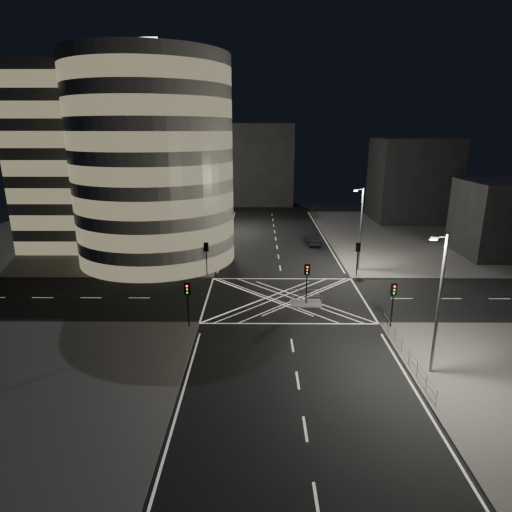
{
  "coord_description": "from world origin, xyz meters",
  "views": [
    {
      "loc": [
        -2.72,
        -40.88,
        16.6
      ],
      "look_at": [
        -3.01,
        5.19,
        3.0
      ],
      "focal_mm": 30.0,
      "sensor_mm": 36.0,
      "label": 1
    }
  ],
  "objects_px": {
    "traffic_signal_fl": "(206,253)",
    "street_lamp_right_near": "(438,301)",
    "street_lamp_left_far": "(218,199)",
    "sedan": "(313,240)",
    "traffic_signal_fr": "(358,253)",
    "traffic_signal_nl": "(188,296)",
    "street_lamp_left_near": "(205,221)",
    "street_lamp_right_far": "(361,227)",
    "central_island": "(306,303)",
    "traffic_signal_nr": "(393,297)",
    "traffic_signal_island": "(307,276)"
  },
  "relations": [
    {
      "from": "traffic_signal_fr",
      "to": "traffic_signal_nr",
      "type": "distance_m",
      "value": 13.6
    },
    {
      "from": "central_island",
      "to": "traffic_signal_nr",
      "type": "bearing_deg",
      "value": -37.93
    },
    {
      "from": "traffic_signal_fr",
      "to": "traffic_signal_nr",
      "type": "height_order",
      "value": "same"
    },
    {
      "from": "street_lamp_left_near",
      "to": "street_lamp_right_far",
      "type": "bearing_deg",
      "value": -9.03
    },
    {
      "from": "central_island",
      "to": "traffic_signal_fl",
      "type": "bearing_deg",
      "value": 142.46
    },
    {
      "from": "street_lamp_left_far",
      "to": "street_lamp_right_far",
      "type": "height_order",
      "value": "same"
    },
    {
      "from": "traffic_signal_fr",
      "to": "street_lamp_right_near",
      "type": "height_order",
      "value": "street_lamp_right_near"
    },
    {
      "from": "traffic_signal_fl",
      "to": "street_lamp_right_far",
      "type": "bearing_deg",
      "value": 6.88
    },
    {
      "from": "street_lamp_left_near",
      "to": "street_lamp_right_far",
      "type": "xyz_separation_m",
      "value": [
        18.87,
        -3.0,
        0.0
      ]
    },
    {
      "from": "traffic_signal_nr",
      "to": "traffic_signal_island",
      "type": "bearing_deg",
      "value": 142.07
    },
    {
      "from": "street_lamp_left_far",
      "to": "street_lamp_left_near",
      "type": "bearing_deg",
      "value": -90.0
    },
    {
      "from": "street_lamp_left_far",
      "to": "sedan",
      "type": "bearing_deg",
      "value": -29.78
    },
    {
      "from": "street_lamp_right_near",
      "to": "sedan",
      "type": "distance_m",
      "value": 36.05
    },
    {
      "from": "central_island",
      "to": "street_lamp_left_near",
      "type": "bearing_deg",
      "value": 130.27
    },
    {
      "from": "traffic_signal_nl",
      "to": "street_lamp_left_near",
      "type": "bearing_deg",
      "value": 91.94
    },
    {
      "from": "traffic_signal_fl",
      "to": "street_lamp_right_near",
      "type": "bearing_deg",
      "value": -48.76
    },
    {
      "from": "sedan",
      "to": "street_lamp_right_near",
      "type": "bearing_deg",
      "value": 92.34
    },
    {
      "from": "traffic_signal_nl",
      "to": "traffic_signal_island",
      "type": "relative_size",
      "value": 1.0
    },
    {
      "from": "street_lamp_right_near",
      "to": "traffic_signal_fr",
      "type": "bearing_deg",
      "value": 91.75
    },
    {
      "from": "traffic_signal_fl",
      "to": "traffic_signal_nr",
      "type": "distance_m",
      "value": 22.24
    },
    {
      "from": "traffic_signal_fl",
      "to": "street_lamp_right_near",
      "type": "height_order",
      "value": "street_lamp_right_near"
    },
    {
      "from": "street_lamp_right_far",
      "to": "sedan",
      "type": "height_order",
      "value": "street_lamp_right_far"
    },
    {
      "from": "traffic_signal_nr",
      "to": "sedan",
      "type": "distance_m",
      "value": 28.59
    },
    {
      "from": "traffic_signal_nl",
      "to": "street_lamp_left_near",
      "type": "distance_m",
      "value": 18.99
    },
    {
      "from": "central_island",
      "to": "street_lamp_left_far",
      "type": "bearing_deg",
      "value": 109.95
    },
    {
      "from": "traffic_signal_nl",
      "to": "traffic_signal_nr",
      "type": "bearing_deg",
      "value": 0.0
    },
    {
      "from": "central_island",
      "to": "street_lamp_right_far",
      "type": "height_order",
      "value": "street_lamp_right_far"
    },
    {
      "from": "traffic_signal_nl",
      "to": "street_lamp_right_far",
      "type": "relative_size",
      "value": 0.4
    },
    {
      "from": "traffic_signal_nr",
      "to": "street_lamp_right_far",
      "type": "xyz_separation_m",
      "value": [
        0.64,
        15.8,
        2.63
      ]
    },
    {
      "from": "traffic_signal_nr",
      "to": "street_lamp_left_far",
      "type": "height_order",
      "value": "street_lamp_left_far"
    },
    {
      "from": "traffic_signal_nr",
      "to": "street_lamp_left_far",
      "type": "xyz_separation_m",
      "value": [
        -18.24,
        36.8,
        2.63
      ]
    },
    {
      "from": "traffic_signal_fl",
      "to": "street_lamp_right_near",
      "type": "distance_m",
      "value": 27.79
    },
    {
      "from": "traffic_signal_fr",
      "to": "street_lamp_left_far",
      "type": "relative_size",
      "value": 0.4
    },
    {
      "from": "traffic_signal_nl",
      "to": "traffic_signal_fr",
      "type": "distance_m",
      "value": 22.24
    },
    {
      "from": "central_island",
      "to": "street_lamp_left_near",
      "type": "relative_size",
      "value": 0.3
    },
    {
      "from": "street_lamp_right_far",
      "to": "street_lamp_right_near",
      "type": "distance_m",
      "value": 23.0
    },
    {
      "from": "street_lamp_left_far",
      "to": "street_lamp_right_near",
      "type": "xyz_separation_m",
      "value": [
        18.87,
        -44.0,
        0.0
      ]
    },
    {
      "from": "traffic_signal_nr",
      "to": "sedan",
      "type": "xyz_separation_m",
      "value": [
        -3.39,
        28.3,
        -2.15
      ]
    },
    {
      "from": "traffic_signal_fl",
      "to": "traffic_signal_island",
      "type": "bearing_deg",
      "value": -37.54
    },
    {
      "from": "traffic_signal_fl",
      "to": "traffic_signal_fr",
      "type": "distance_m",
      "value": 17.6
    },
    {
      "from": "traffic_signal_fr",
      "to": "sedan",
      "type": "xyz_separation_m",
      "value": [
        -3.39,
        14.7,
        -2.15
      ]
    },
    {
      "from": "street_lamp_right_near",
      "to": "traffic_signal_nr",
      "type": "bearing_deg",
      "value": 95.04
    },
    {
      "from": "traffic_signal_fr",
      "to": "street_lamp_left_near",
      "type": "relative_size",
      "value": 0.4
    },
    {
      "from": "traffic_signal_island",
      "to": "traffic_signal_nr",
      "type": "bearing_deg",
      "value": -37.93
    },
    {
      "from": "street_lamp_left_far",
      "to": "street_lamp_right_near",
      "type": "relative_size",
      "value": 1.0
    },
    {
      "from": "central_island",
      "to": "street_lamp_left_near",
      "type": "height_order",
      "value": "street_lamp_left_near"
    },
    {
      "from": "street_lamp_left_near",
      "to": "sedan",
      "type": "height_order",
      "value": "street_lamp_left_near"
    },
    {
      "from": "traffic_signal_nl",
      "to": "sedan",
      "type": "xyz_separation_m",
      "value": [
        14.21,
        28.3,
        -2.15
      ]
    },
    {
      "from": "street_lamp_left_far",
      "to": "sedan",
      "type": "distance_m",
      "value": 17.76
    },
    {
      "from": "traffic_signal_island",
      "to": "traffic_signal_fr",
      "type": "bearing_deg",
      "value": 50.67
    }
  ]
}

